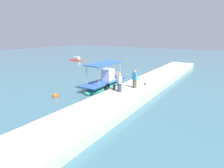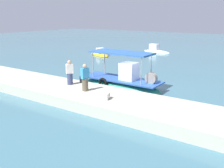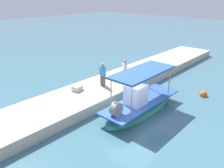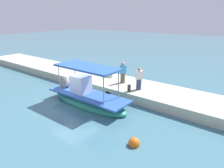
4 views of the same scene
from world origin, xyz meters
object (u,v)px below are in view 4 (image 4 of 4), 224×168
(main_fishing_boat, at_px, (87,98))
(marker_buoy, at_px, (134,143))
(fisherman_near_bollard, at_px, (123,74))
(cargo_crate, at_px, (110,75))
(mooring_bollard, at_px, (129,88))
(fisherman_by_crate, at_px, (139,80))

(main_fishing_boat, xyz_separation_m, marker_buoy, (-5.05, 2.05, -0.36))
(fisherman_near_bollard, bearing_deg, cargo_crate, -19.83)
(main_fishing_boat, relative_size, marker_buoy, 11.31)
(mooring_bollard, xyz_separation_m, marker_buoy, (-3.16, 4.41, -0.79))
(cargo_crate, bearing_deg, main_fishing_boat, 108.52)
(fisherman_by_crate, bearing_deg, marker_buoy, 118.53)
(main_fishing_boat, relative_size, fisherman_by_crate, 3.79)
(main_fishing_boat, distance_m, mooring_bollard, 3.05)
(fisherman_by_crate, distance_m, marker_buoy, 6.03)
(fisherman_by_crate, bearing_deg, cargo_crate, -18.68)
(fisherman_near_bollard, xyz_separation_m, marker_buoy, (-4.64, 5.75, -1.33))
(fisherman_near_bollard, bearing_deg, fisherman_by_crate, 162.52)
(fisherman_near_bollard, relative_size, mooring_bollard, 3.61)
(fisherman_near_bollard, xyz_separation_m, cargo_crate, (1.88, -0.68, -0.59))
(cargo_crate, distance_m, marker_buoy, 9.18)
(main_fishing_boat, distance_m, fisherman_by_crate, 3.95)
(main_fishing_boat, height_order, mooring_bollard, main_fishing_boat)
(fisherman_near_bollard, xyz_separation_m, mooring_bollard, (-1.48, 1.34, -0.53))
(main_fishing_boat, bearing_deg, cargo_crate, -71.48)
(fisherman_near_bollard, relative_size, fisherman_by_crate, 1.02)
(fisherman_near_bollard, bearing_deg, marker_buoy, 128.89)
(main_fishing_boat, relative_size, cargo_crate, 9.50)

